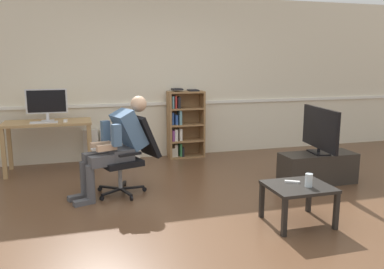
% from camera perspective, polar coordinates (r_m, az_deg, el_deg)
% --- Properties ---
extents(ground_plane, '(18.00, 18.00, 0.00)m').
position_cam_1_polar(ground_plane, '(4.40, 1.22, -11.11)').
color(ground_plane, brown).
extents(back_wall, '(12.00, 0.13, 2.70)m').
position_cam_1_polar(back_wall, '(6.67, -5.61, 8.22)').
color(back_wall, beige).
rests_on(back_wall, ground_plane).
extents(computer_desk, '(1.25, 0.59, 0.76)m').
position_cam_1_polar(computer_desk, '(6.15, -20.37, 0.75)').
color(computer_desk, tan).
rests_on(computer_desk, ground_plane).
extents(imac_monitor, '(0.59, 0.14, 0.47)m').
position_cam_1_polar(imac_monitor, '(6.17, -20.54, 4.44)').
color(imac_monitor, silver).
rests_on(imac_monitor, computer_desk).
extents(keyboard, '(0.38, 0.12, 0.02)m').
position_cam_1_polar(keyboard, '(5.99, -20.88, 1.68)').
color(keyboard, silver).
rests_on(keyboard, computer_desk).
extents(computer_mouse, '(0.06, 0.10, 0.03)m').
position_cam_1_polar(computer_mouse, '(5.99, -18.06, 1.91)').
color(computer_mouse, white).
rests_on(computer_mouse, computer_desk).
extents(bookshelf, '(0.61, 0.29, 1.18)m').
position_cam_1_polar(bookshelf, '(6.64, -1.32, 1.44)').
color(bookshelf, olive).
rests_on(bookshelf, ground_plane).
extents(radiator, '(0.92, 0.08, 0.53)m').
position_cam_1_polar(radiator, '(6.60, -11.66, -1.46)').
color(radiator, white).
rests_on(radiator, ground_plane).
extents(office_chair, '(0.82, 0.68, 0.97)m').
position_cam_1_polar(office_chair, '(4.92, -8.99, -2.47)').
color(office_chair, black).
rests_on(office_chair, ground_plane).
extents(person_seated, '(1.01, 0.61, 1.21)m').
position_cam_1_polar(person_seated, '(4.82, -10.93, -1.28)').
color(person_seated, '#4C4C51').
rests_on(person_seated, ground_plane).
extents(tv_stand, '(1.02, 0.40, 0.41)m').
position_cam_1_polar(tv_stand, '(5.56, 17.93, -4.71)').
color(tv_stand, '#2D2823').
rests_on(tv_stand, ground_plane).
extents(tv_screen, '(0.24, 0.92, 0.61)m').
position_cam_1_polar(tv_screen, '(5.44, 18.27, 0.68)').
color(tv_screen, black).
rests_on(tv_screen, tv_stand).
extents(coffee_table, '(0.63, 0.54, 0.41)m').
position_cam_1_polar(coffee_table, '(4.11, 15.34, -7.96)').
color(coffee_table, black).
rests_on(coffee_table, ground_plane).
extents(drinking_glass, '(0.07, 0.07, 0.13)m').
position_cam_1_polar(drinking_glass, '(4.06, 16.76, -6.44)').
color(drinking_glass, silver).
rests_on(drinking_glass, coffee_table).
extents(spare_remote, '(0.15, 0.10, 0.02)m').
position_cam_1_polar(spare_remote, '(4.16, 14.48, -6.71)').
color(spare_remote, white).
rests_on(spare_remote, coffee_table).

